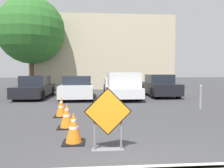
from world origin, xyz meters
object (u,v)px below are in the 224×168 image
pickup_truck (121,87)px  parked_car_third (159,86)px  road_closed_sign (108,117)px  parked_car_second (77,88)px  bollard_nearest (201,96)px  parked_car_nearest (35,88)px  traffic_cone_nearest (74,128)px  traffic_cone_third (61,107)px  traffic_cone_second (67,116)px

pickup_truck → parked_car_third: bearing=-159.2°
road_closed_sign → parked_car_second: 9.34m
road_closed_sign → bollard_nearest: bearing=47.4°
parked_car_nearest → bollard_nearest: size_ratio=4.28×
traffic_cone_nearest → pickup_truck: size_ratio=0.14×
traffic_cone_third → parked_car_second: 5.63m
road_closed_sign → traffic_cone_second: (-1.10, 1.97, -0.35)m
traffic_cone_nearest → traffic_cone_third: 3.16m
road_closed_sign → bollard_nearest: size_ratio=1.24×
road_closed_sign → parked_car_third: 10.79m
traffic_cone_nearest → bollard_nearest: bollard_nearest is taller
pickup_truck → traffic_cone_nearest: bearing=75.1°
traffic_cone_second → parked_car_nearest: (-2.99, 7.86, 0.28)m
traffic_cone_third → pickup_truck: 6.04m
traffic_cone_second → parked_car_nearest: size_ratio=0.16×
parked_car_second → bollard_nearest: bearing=141.5°
parked_car_nearest → bollard_nearest: 9.88m
traffic_cone_second → parked_car_second: parked_car_second is taller
parked_car_second → parked_car_nearest: bearing=-13.3°
bollard_nearest → parked_car_nearest: bearing=149.5°
road_closed_sign → traffic_cone_third: (-1.51, 3.62, -0.36)m
parked_car_second → traffic_cone_second: bearing=90.9°
road_closed_sign → parked_car_third: size_ratio=0.33×
traffic_cone_nearest → parked_car_nearest: 9.86m
traffic_cone_third → road_closed_sign: bearing=-67.3°
parked_car_nearest → traffic_cone_nearest: bearing=110.1°
traffic_cone_nearest → parked_car_third: size_ratio=0.18×
road_closed_sign → bollard_nearest: road_closed_sign is taller
parked_car_nearest → parked_car_second: bearing=168.2°
traffic_cone_third → pickup_truck: pickup_truck is taller
traffic_cone_third → bollard_nearest: 6.06m
traffic_cone_third → parked_car_third: bearing=48.5°
road_closed_sign → traffic_cone_nearest: size_ratio=1.82×
traffic_cone_second → traffic_cone_third: traffic_cone_second is taller
traffic_cone_third → bollard_nearest: bollard_nearest is taller
parked_car_nearest → bollard_nearest: parked_car_nearest is taller
traffic_cone_nearest → pickup_truck: pickup_truck is taller
traffic_cone_second → traffic_cone_third: 1.71m
parked_car_nearest → parked_car_third: 8.20m
traffic_cone_nearest → parked_car_third: parked_car_third is taller
parked_car_third → pickup_truck: bearing=21.2°
parked_car_nearest → pickup_truck: (5.47, -0.92, 0.09)m
road_closed_sign → parked_car_second: (-1.36, 9.24, -0.06)m
parked_car_nearest → parked_car_second: parked_car_nearest is taller
traffic_cone_second → traffic_cone_third: size_ratio=1.02×
pickup_truck → parked_car_third: 2.93m
parked_car_second → parked_car_third: 5.51m
traffic_cone_nearest → parked_car_second: size_ratio=0.16×
parked_car_nearest → pickup_truck: bearing=170.9°
parked_car_second → pickup_truck: (2.74, -0.33, 0.07)m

